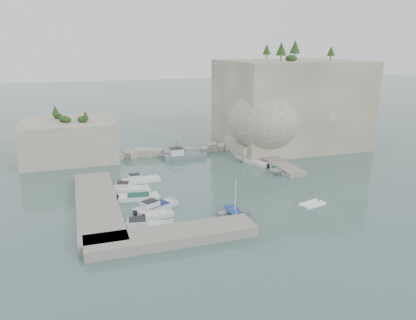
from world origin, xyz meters
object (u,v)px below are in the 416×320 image
object	(u,v)px
rowboat	(235,215)
tender_east_b	(275,171)
motorboat_b	(129,191)
tender_east_a	(278,174)
tender_east_d	(246,161)
work_boat	(185,158)
motorboat_d	(156,209)
motorboat_a	(141,182)
motorboat_e	(158,217)
motorboat_f	(146,229)
tender_east_c	(257,164)
motorboat_c	(138,199)
inflatable_dinghy	(312,206)

from	to	relation	value
rowboat	tender_east_b	distance (m)	19.47
motorboat_b	tender_east_a	size ratio (longest dim) A/B	1.73
tender_east_d	work_boat	bearing A→B (deg)	80.13
work_boat	motorboat_d	bearing A→B (deg)	-114.97
motorboat_a	tender_east_a	size ratio (longest dim) A/B	1.80
motorboat_e	tender_east_b	xyz separation A→B (m)	(21.83, 12.16, 0.00)
tender_east_b	motorboat_f	bearing A→B (deg)	143.63
rowboat	tender_east_d	distance (m)	23.97
motorboat_e	tender_east_c	xyz separation A→B (m)	(20.63, 16.66, 0.00)
motorboat_a	tender_east_b	size ratio (longest dim) A/B	1.57
tender_east_c	tender_east_a	bearing A→B (deg)	167.03
motorboat_f	tender_east_a	world-z (taller)	tender_east_a
motorboat_d	tender_east_a	distance (m)	22.87
tender_east_a	motorboat_c	bearing A→B (deg)	92.72
tender_east_d	work_boat	distance (m)	11.16
motorboat_f	motorboat_d	bearing A→B (deg)	77.30
motorboat_a	motorboat_c	size ratio (longest dim) A/B	1.10
motorboat_c	motorboat_f	distance (m)	9.61
rowboat	motorboat_f	bearing A→B (deg)	93.15
tender_east_b	work_boat	xyz separation A→B (m)	(-11.98, 12.28, 0.00)
tender_east_a	work_boat	xyz separation A→B (m)	(-11.74, 13.76, 0.00)
tender_east_d	inflatable_dinghy	bearing A→B (deg)	-161.36
motorboat_f	motorboat_c	bearing A→B (deg)	95.31
tender_east_c	rowboat	bearing A→B (deg)	126.47
motorboat_d	tender_east_d	size ratio (longest dim) A/B	1.67
motorboat_a	motorboat_d	size ratio (longest dim) A/B	0.97
motorboat_d	rowboat	world-z (taller)	motorboat_d
motorboat_e	tender_east_a	distance (m)	24.08
motorboat_b	motorboat_c	bearing A→B (deg)	-61.94
motorboat_e	tender_east_c	bearing A→B (deg)	31.24
inflatable_dinghy	work_boat	distance (m)	28.79
motorboat_c	inflatable_dinghy	distance (m)	22.79
motorboat_e	tender_east_d	bearing A→B (deg)	36.46
motorboat_d	tender_east_d	distance (m)	25.47
motorboat_c	tender_east_d	size ratio (longest dim) A/B	1.47
motorboat_f	tender_east_b	size ratio (longest dim) A/B	1.70
rowboat	motorboat_b	bearing A→B (deg)	41.83
motorboat_a	motorboat_e	size ratio (longest dim) A/B	1.65
motorboat_e	tender_east_c	distance (m)	26.51
tender_east_c	motorboat_e	bearing A→B (deg)	106.87
rowboat	tender_east_a	xyz separation A→B (m)	(12.64, 13.11, 0.00)
motorboat_e	rowboat	size ratio (longest dim) A/B	0.86
motorboat_d	rowboat	xyz separation A→B (m)	(8.72, -4.95, 0.00)
tender_east_c	work_boat	world-z (taller)	work_boat
inflatable_dinghy	tender_east_d	size ratio (longest dim) A/B	0.91
motorboat_f	work_boat	distance (m)	29.83
motorboat_c	tender_east_b	size ratio (longest dim) A/B	1.42
motorboat_a	motorboat_c	world-z (taller)	motorboat_a
motorboat_f	motorboat_b	bearing A→B (deg)	99.75
tender_east_a	tender_east_b	xyz separation A→B (m)	(0.25, 1.48, 0.00)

